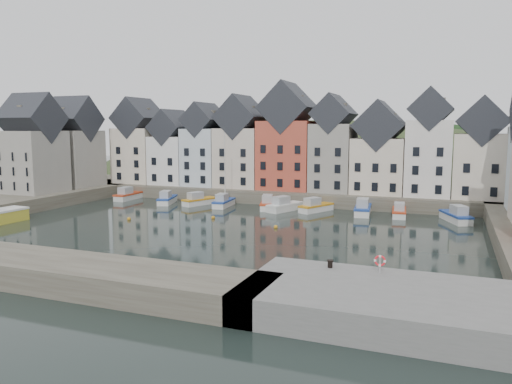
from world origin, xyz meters
The scene contains 20 objects.
ground centered at (0.00, 0.00, 0.00)m, with size 260.00×260.00×0.00m, color black.
far_quay centered at (0.00, 30.00, 1.00)m, with size 90.00×16.00×2.00m, color #4B4639.
left_quay centered at (-37.00, 3.00, 1.00)m, with size 14.00×54.00×2.00m, color #4B4639.
near_quay centered at (22.00, -20.00, 1.00)m, with size 18.00×10.00×2.00m, color #60605E.
hillside centered at (0.02, 56.00, -17.96)m, with size 153.60×70.40×64.00m.
far_terrace centered at (3.21, 28.00, 8.88)m, with size 72.37×8.16×17.78m.
left_terrace centered at (-36.00, 13.50, 8.88)m, with size 7.65×17.00×15.69m.
mooring_buoys centered at (-4.00, 5.33, 0.15)m, with size 20.50×5.50×0.50m.
boat_a centered at (-25.58, 18.93, 0.73)m, with size 2.20×6.49×2.47m.
boat_b centered at (-16.98, 17.43, 0.71)m, with size 3.68×6.52×2.39m.
boat_c centered at (-11.51, 18.07, 0.70)m, with size 3.98×6.35×2.33m.
boat_d centered at (-7.09, 17.85, 0.76)m, with size 2.56×6.28×11.68m.
boat_e centered at (0.01, 18.47, 0.73)m, with size 3.69×6.70×2.46m.
boat_f centered at (2.96, 17.53, 0.74)m, with size 4.21×6.76×2.49m.
boat_g centered at (7.39, 18.59, 0.70)m, with size 4.26×6.36×2.35m.
boat_h centered at (14.25, 18.75, 0.78)m, with size 2.85×7.02×2.62m.
boat_i centered at (19.21, 18.84, 0.67)m, with size 2.37×5.99×2.24m.
boat_j centered at (26.53, 17.47, 0.75)m, with size 4.34×6.82×2.51m.
mooring_bollard centered at (17.72, -16.50, 2.31)m, with size 0.48×0.48×0.56m.
life_ring_post centered at (21.30, -16.58, 2.86)m, with size 0.80×0.17×1.30m.
Camera 1 is at (25.68, -51.54, 12.16)m, focal length 35.00 mm.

